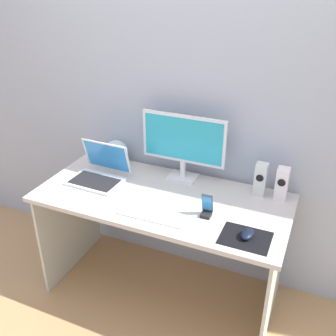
# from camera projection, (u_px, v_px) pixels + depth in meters

# --- Properties ---
(ground_plane) EXTENTS (8.00, 8.00, 0.00)m
(ground_plane) POSITION_uv_depth(u_px,v_px,m) (163.00, 290.00, 2.64)
(ground_plane) COLOR tan
(wall_back) EXTENTS (6.00, 0.04, 2.50)m
(wall_back) POSITION_uv_depth(u_px,v_px,m) (187.00, 96.00, 2.38)
(wall_back) COLOR #A4AEBD
(wall_back) RESTS_ON ground_plane
(desk) EXTENTS (1.49, 0.69, 0.75)m
(desk) POSITION_uv_depth(u_px,v_px,m) (162.00, 217.00, 2.36)
(desk) COLOR beige
(desk) RESTS_ON ground_plane
(monitor) EXTENTS (0.54, 0.14, 0.42)m
(monitor) POSITION_uv_depth(u_px,v_px,m) (183.00, 143.00, 2.38)
(monitor) COLOR white
(monitor) RESTS_ON desk
(speaker_right) EXTENTS (0.07, 0.07, 0.20)m
(speaker_right) POSITION_uv_depth(u_px,v_px,m) (282.00, 183.00, 2.23)
(speaker_right) COLOR white
(speaker_right) RESTS_ON desk
(speaker_near_monitor) EXTENTS (0.07, 0.07, 0.20)m
(speaker_near_monitor) POSITION_uv_depth(u_px,v_px,m) (260.00, 179.00, 2.27)
(speaker_near_monitor) COLOR silver
(speaker_near_monitor) RESTS_ON desk
(laptop) EXTENTS (0.34, 0.29, 0.23)m
(laptop) POSITION_uv_depth(u_px,v_px,m) (99.00, 173.00, 2.45)
(laptop) COLOR white
(laptop) RESTS_ON desk
(fishbowl) EXTENTS (0.17, 0.17, 0.17)m
(fishbowl) POSITION_uv_depth(u_px,v_px,m) (116.00, 153.00, 2.63)
(fishbowl) COLOR silver
(fishbowl) RESTS_ON desk
(keyboard_external) EXTENTS (0.38, 0.12, 0.01)m
(keyboard_external) POSITION_uv_depth(u_px,v_px,m) (152.00, 215.00, 2.10)
(keyboard_external) COLOR white
(keyboard_external) RESTS_ON desk
(mousepad) EXTENTS (0.25, 0.20, 0.00)m
(mousepad) POSITION_uv_depth(u_px,v_px,m) (245.00, 238.00, 1.93)
(mousepad) COLOR black
(mousepad) RESTS_ON desk
(mouse) EXTENTS (0.07, 0.11, 0.04)m
(mouse) POSITION_uv_depth(u_px,v_px,m) (247.00, 234.00, 1.93)
(mouse) COLOR black
(mouse) RESTS_ON mousepad
(phone_in_dock) EXTENTS (0.06, 0.06, 0.14)m
(phone_in_dock) POSITION_uv_depth(u_px,v_px,m) (207.00, 208.00, 2.09)
(phone_in_dock) COLOR black
(phone_in_dock) RESTS_ON desk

